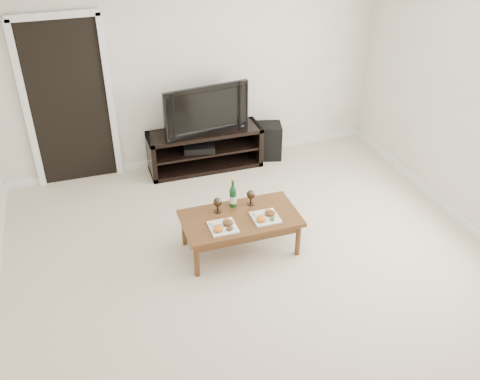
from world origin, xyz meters
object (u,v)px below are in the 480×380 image
object	(u,v)px
media_console	(205,149)
television	(203,107)
subwoofer	(269,141)
coffee_table	(240,233)

from	to	relation	value
media_console	television	size ratio (longest dim) A/B	1.33
subwoofer	coffee_table	distance (m)	2.11
media_console	television	bearing A→B (deg)	0.00
media_console	subwoofer	bearing A→B (deg)	1.52
media_console	subwoofer	distance (m)	0.92
subwoofer	coffee_table	xyz separation A→B (m)	(-1.02, -1.85, -0.03)
television	subwoofer	xyz separation A→B (m)	(0.92, 0.02, -0.63)
media_console	television	world-z (taller)	television
television	subwoofer	size ratio (longest dim) A/B	2.31
television	subwoofer	world-z (taller)	television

